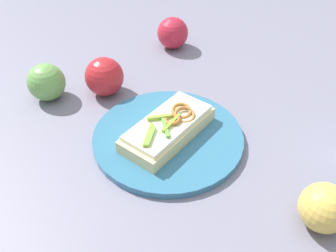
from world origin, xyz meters
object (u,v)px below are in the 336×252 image
apple_1 (324,208)px  apple_3 (173,33)px  apple_0 (104,77)px  apple_4 (46,82)px  sandwich (168,127)px  plate (168,137)px

apple_1 → apple_3: bearing=-144.1°
apple_0 → apple_4: (0.04, -0.10, -0.00)m
apple_3 → apple_4: (0.27, -0.19, -0.00)m
sandwich → apple_3: 0.34m
apple_0 → apple_4: 0.11m
apple_3 → apple_4: 0.33m
plate → apple_0: 0.20m
sandwich → apple_1: apple_1 is taller
plate → apple_1: apple_1 is taller
apple_0 → apple_1: size_ratio=1.12×
apple_1 → apple_3: apple_3 is taller
sandwich → apple_4: (-0.06, -0.27, 0.01)m
apple_0 → apple_3: bearing=158.9°
sandwich → apple_4: 0.27m
apple_3 → apple_1: bearing=35.9°
sandwich → apple_3: (-0.33, -0.07, 0.01)m
apple_4 → apple_0: bearing=113.1°
apple_1 → apple_3: size_ratio=0.93×
apple_4 → plate: bearing=76.4°
sandwich → apple_1: size_ratio=2.77×
apple_1 → apple_4: size_ratio=0.94×
apple_1 → plate: bearing=-114.7°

